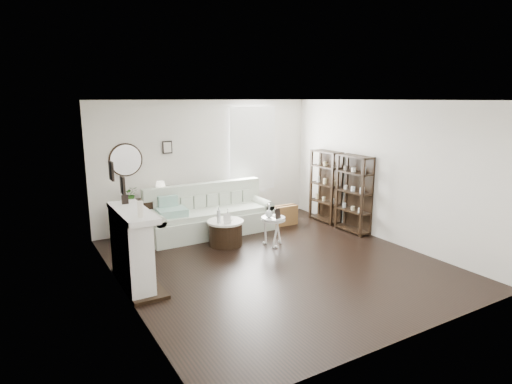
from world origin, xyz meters
TOP-DOWN VIEW (x-y plane):
  - room at (0.73, 2.70)m, footprint 5.50×5.50m
  - fireplace at (-2.32, 0.30)m, footprint 0.50×1.40m
  - shelf_unit_far at (2.33, 1.55)m, footprint 0.30×0.80m
  - shelf_unit_near at (2.33, 0.65)m, footprint 0.30×0.80m
  - sofa at (-0.28, 2.08)m, footprint 2.58×0.89m
  - quilt at (-1.13, 1.95)m, footprint 0.58×0.49m
  - suitcase at (1.34, 1.77)m, footprint 0.65×0.23m
  - dresser at (-1.49, 2.47)m, footprint 1.14×0.49m
  - table_lamp at (-1.16, 2.47)m, footprint 0.23×0.23m
  - potted_plant at (-1.78, 2.42)m, footprint 0.31×0.28m
  - drum_table at (-0.34, 1.23)m, footprint 0.69×0.69m
  - pedestal_table at (0.43, 0.76)m, footprint 0.46×0.46m
  - eiffel_drum at (-0.26, 1.28)m, footprint 0.13×0.13m
  - bottle_drum at (-0.51, 1.15)m, footprint 0.07×0.07m
  - card_frame_drum at (-0.38, 1.06)m, footprint 0.14×0.07m
  - eiffel_ped at (0.52, 0.79)m, footprint 0.10×0.10m
  - flask_ped at (0.35, 0.78)m, footprint 0.14×0.14m
  - card_frame_ped at (0.45, 0.64)m, footprint 0.15×0.10m

SIDE VIEW (x-z plane):
  - suitcase at x=1.34m, z-range 0.00..0.43m
  - drum_table at x=-0.34m, z-range 0.00..0.48m
  - sofa at x=-0.28m, z-range -0.17..0.83m
  - dresser at x=-1.49m, z-range 0.00..0.76m
  - pedestal_table at x=0.43m, z-range 0.23..0.78m
  - fireplace at x=-2.32m, z-range -0.38..1.46m
  - card_frame_drum at x=-0.38m, z-range 0.48..0.66m
  - eiffel_drum at x=-0.26m, z-range 0.48..0.66m
  - quilt at x=-1.13m, z-range 0.52..0.66m
  - bottle_drum at x=-0.51m, z-range 0.48..0.78m
  - eiffel_ped at x=0.52m, z-range 0.55..0.71m
  - card_frame_ped at x=0.45m, z-range 0.55..0.74m
  - flask_ped at x=0.35m, z-range 0.55..0.82m
  - shelf_unit_far at x=2.33m, z-range 0.00..1.60m
  - shelf_unit_near at x=2.33m, z-range 0.00..1.60m
  - potted_plant at x=-1.78m, z-range 0.76..1.07m
  - table_lamp at x=-1.16m, z-range 0.76..1.11m
  - room at x=0.73m, z-range -1.15..4.35m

